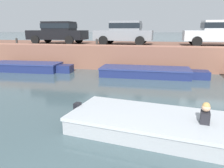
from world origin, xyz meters
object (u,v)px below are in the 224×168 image
(motorboat_passing, at_px, (181,128))
(boat_moored_west_navy, at_px, (29,67))
(car_left_inner_grey, at_px, (125,32))
(mooring_bollard_west, at_px, (17,41))
(boat_moored_central_navy, at_px, (149,72))
(car_centre_silver, at_px, (217,32))
(mooring_bollard_mid, at_px, (97,42))
(car_leftmost_black, at_px, (58,32))

(motorboat_passing, bearing_deg, boat_moored_west_navy, 140.71)
(boat_moored_west_navy, height_order, car_left_inner_grey, car_left_inner_grey)
(boat_moored_west_navy, bearing_deg, mooring_bollard_west, 139.20)
(boat_moored_central_navy, height_order, car_centre_silver, car_centre_silver)
(car_left_inner_grey, xyz_separation_m, mooring_bollard_west, (-7.25, -1.45, -0.61))
(car_centre_silver, bearing_deg, car_left_inner_grey, -179.99)
(car_centre_silver, height_order, mooring_bollard_mid, car_centre_silver)
(boat_moored_west_navy, xyz_separation_m, mooring_bollard_west, (-1.82, 1.57, 1.48))
(car_centre_silver, xyz_separation_m, mooring_bollard_mid, (-7.34, -1.45, -0.61))
(boat_moored_central_navy, relative_size, car_left_inner_grey, 1.48)
(boat_moored_west_navy, distance_m, car_left_inner_grey, 6.55)
(mooring_bollard_mid, bearing_deg, mooring_bollard_west, 180.00)
(motorboat_passing, relative_size, mooring_bollard_mid, 13.70)
(boat_moored_west_navy, distance_m, motorboat_passing, 10.84)
(car_leftmost_black, bearing_deg, mooring_bollard_mid, -23.76)
(motorboat_passing, relative_size, car_leftmost_black, 1.45)
(car_centre_silver, bearing_deg, boat_moored_central_navy, -142.04)
(boat_moored_west_navy, relative_size, mooring_bollard_mid, 11.54)
(car_left_inner_grey, relative_size, mooring_bollard_mid, 8.69)
(car_centre_silver, relative_size, mooring_bollard_mid, 8.78)
(boat_moored_west_navy, distance_m, mooring_bollard_mid, 4.45)
(boat_moored_west_navy, xyz_separation_m, motorboat_passing, (8.39, -6.86, -0.04))
(boat_moored_west_navy, height_order, motorboat_passing, motorboat_passing)
(boat_moored_central_navy, bearing_deg, mooring_bollard_mid, 154.37)
(boat_moored_west_navy, height_order, mooring_bollard_mid, mooring_bollard_mid)
(boat_moored_west_navy, height_order, boat_moored_central_navy, boat_moored_west_navy)
(car_centre_silver, relative_size, mooring_bollard_west, 8.78)
(boat_moored_central_navy, height_order, motorboat_passing, motorboat_passing)
(boat_moored_central_navy, relative_size, car_centre_silver, 1.47)
(car_leftmost_black, bearing_deg, boat_moored_central_navy, -24.72)
(boat_moored_west_navy, xyz_separation_m, mooring_bollard_mid, (3.89, 1.57, 1.48))
(boat_moored_central_navy, bearing_deg, car_centre_silver, 37.96)
(mooring_bollard_west, bearing_deg, boat_moored_west_navy, -40.80)
(car_leftmost_black, distance_m, car_left_inner_grey, 4.84)
(car_left_inner_grey, bearing_deg, car_centre_silver, 0.01)
(car_leftmost_black, relative_size, car_left_inner_grey, 1.08)
(boat_moored_west_navy, distance_m, mooring_bollard_west, 2.82)
(boat_moored_central_navy, distance_m, mooring_bollard_mid, 4.05)
(car_left_inner_grey, height_order, car_centre_silver, same)
(car_leftmost_black, xyz_separation_m, mooring_bollard_mid, (3.30, -1.45, -0.61))
(car_left_inner_grey, distance_m, mooring_bollard_west, 7.42)
(motorboat_passing, bearing_deg, boat_moored_central_navy, 99.22)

